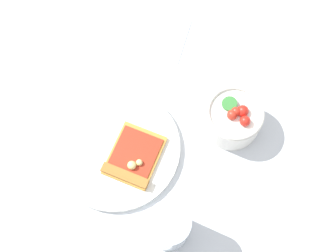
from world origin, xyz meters
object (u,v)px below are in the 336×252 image
at_px(salad_bowl, 233,118).
at_px(paper_napkin, 156,35).
at_px(plate, 116,148).
at_px(pizza_slice_main, 133,159).
at_px(soda_glass, 169,227).

distance_m(salad_bowl, paper_napkin, 0.28).
relative_size(plate, pizza_slice_main, 2.10).
distance_m(soda_glass, paper_napkin, 0.46).
relative_size(plate, soda_glass, 2.02).
relative_size(pizza_slice_main, soda_glass, 0.96).
height_order(pizza_slice_main, soda_glass, soda_glass).
xyz_separation_m(salad_bowl, soda_glass, (0.02, 0.27, 0.03)).
relative_size(pizza_slice_main, salad_bowl, 1.07).
height_order(soda_glass, paper_napkin, soda_glass).
relative_size(pizza_slice_main, paper_napkin, 0.92).
bearing_deg(paper_napkin, soda_glass, 119.90).
distance_m(plate, paper_napkin, 0.29).
xyz_separation_m(pizza_slice_main, salad_bowl, (-0.15, -0.17, 0.02)).
bearing_deg(soda_glass, plate, -30.73).
bearing_deg(paper_napkin, plate, 99.71).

